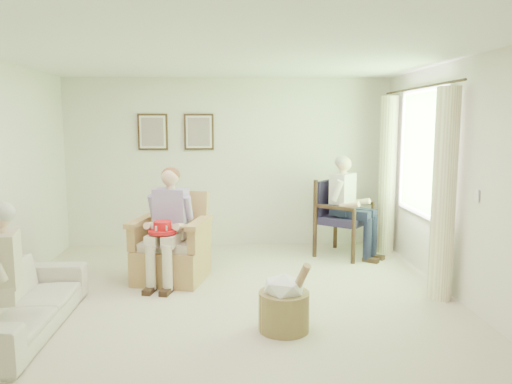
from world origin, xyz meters
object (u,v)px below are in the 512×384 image
person_wicker (170,218)px  wicker_armchair (172,252)px  sofa (18,302)px  person_dark (346,199)px  hatbox (284,302)px  wood_armchair (343,214)px  red_hat (163,229)px

person_wicker → wicker_armchair: bearing=103.3°
wicker_armchair → person_wicker: person_wicker is taller
wicker_armchair → sofa: (-1.25, -1.49, -0.06)m
sofa → person_dark: person_dark is taller
person_wicker → hatbox: bearing=-36.9°
wood_armchair → hatbox: (-1.15, -2.69, -0.32)m
person_dark → hatbox: 2.82m
red_hat → hatbox: red_hat is taller
wood_armchair → red_hat: wood_armchair is taller
person_dark → red_hat: size_ratio=4.35×
wood_armchair → red_hat: size_ratio=3.31×
wood_armchair → sofa: bearing=164.4°
person_dark → hatbox: size_ratio=2.05×
person_wicker → person_dark: (2.37, 1.05, 0.05)m
person_dark → hatbox: bearing=-165.7°
sofa → person_dark: bearing=-56.4°
wood_armchair → person_wicker: size_ratio=0.80×
wicker_armchair → person_wicker: size_ratio=0.78×
sofa → hatbox: (2.47, -0.11, -0.01)m
wicker_armchair → hatbox: 2.02m
wicker_armchair → red_hat: size_ratio=3.25×
person_dark → wicker_armchair: bearing=149.8°
wood_armchair → sofa: (-3.62, -2.58, -0.31)m
sofa → red_hat: size_ratio=5.85×
person_dark → person_wicker: bearing=152.7°
sofa → red_hat: bearing=-45.8°
person_dark → red_hat: bearing=156.0°
wicker_armchair → person_wicker: (-0.00, -0.14, 0.46)m
person_wicker → person_dark: bearing=37.1°
red_hat → hatbox: (1.28, -1.27, -0.44)m
person_wicker → red_hat: person_wicker is taller
wicker_armchair → person_dark: 2.59m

